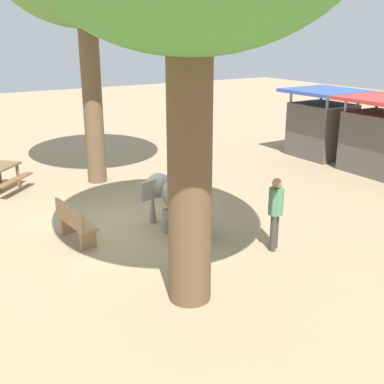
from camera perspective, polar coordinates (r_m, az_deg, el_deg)
The scene contains 6 objects.
ground_plane at distance 11.70m, azimuth -7.56°, elevation -4.27°, with size 60.00×60.00×0.00m, color tan.
elephant at distance 11.09m, azimuth -1.57°, elevation -0.71°, with size 1.93×1.39×1.33m.
person_handler at distance 10.30m, azimuth 9.98°, elevation -1.96°, with size 0.33×0.44×1.62m.
wooden_bench at distance 11.03m, azimuth -13.90°, elevation -3.49°, with size 1.43×0.53×0.88m.
market_stall_blue at distance 18.79m, azimuth 15.27°, elevation 7.57°, with size 2.50×2.50×2.52m.
market_stall_red at distance 17.17m, azimuth 21.62°, elevation 5.93°, with size 2.50×2.50×2.52m.
Camera 1 is at (9.86, -4.42, 4.51)m, focal length 44.54 mm.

